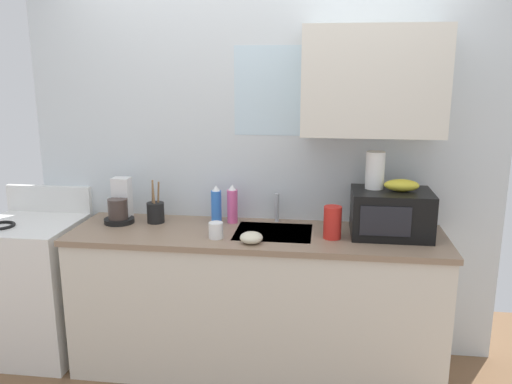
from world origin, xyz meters
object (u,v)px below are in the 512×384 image
object	(u,v)px
dish_soap_bottle_pink	(232,205)
small_bowl	(252,238)
paper_towel_roll	(375,170)
banana_bunch	(402,185)
cereal_canister	(332,222)
utensil_crock	(156,212)
coffee_maker	(120,206)
stove_range	(35,287)
microwave	(391,213)
mug_white	(216,230)
dish_soap_bottle_blue	(216,205)

from	to	relation	value
dish_soap_bottle_pink	small_bowl	bearing A→B (deg)	-64.92
paper_towel_roll	banana_bunch	bearing A→B (deg)	-18.43
dish_soap_bottle_pink	banana_bunch	bearing A→B (deg)	-7.52
cereal_canister	utensil_crock	xyz separation A→B (m)	(-1.12, 0.17, -0.02)
coffee_maker	utensil_crock	bearing A→B (deg)	2.86
stove_range	paper_towel_roll	distance (m)	2.32
paper_towel_roll	utensil_crock	distance (m)	1.39
coffee_maker	cereal_canister	bearing A→B (deg)	-6.70
microwave	utensil_crock	distance (m)	1.46
microwave	mug_white	world-z (taller)	microwave
dish_soap_bottle_pink	dish_soap_bottle_blue	size ratio (longest dim) A/B	1.01
coffee_maker	dish_soap_bottle_blue	bearing A→B (deg)	4.44
paper_towel_roll	cereal_canister	bearing A→B (deg)	-147.99
stove_range	cereal_canister	size ratio (longest dim) A/B	5.68
cereal_canister	utensil_crock	distance (m)	1.13
stove_range	utensil_crock	bearing A→B (deg)	8.17
paper_towel_roll	small_bowl	world-z (taller)	paper_towel_roll
banana_bunch	cereal_canister	distance (m)	0.45
stove_range	utensil_crock	world-z (taller)	utensil_crock
coffee_maker	small_bowl	size ratio (longest dim) A/B	2.15
dish_soap_bottle_pink	small_bowl	world-z (taller)	dish_soap_bottle_pink
stove_range	dish_soap_bottle_pink	distance (m)	1.42
microwave	utensil_crock	bearing A→B (deg)	177.19
microwave	coffee_maker	xyz separation A→B (m)	(-1.69, 0.06, -0.03)
banana_bunch	microwave	bearing A→B (deg)	-178.23
banana_bunch	utensil_crock	size ratio (longest dim) A/B	0.72
cereal_canister	paper_towel_roll	bearing A→B (deg)	32.01
stove_range	cereal_canister	bearing A→B (deg)	-1.59
dish_soap_bottle_blue	mug_white	world-z (taller)	dish_soap_bottle_blue
banana_bunch	coffee_maker	size ratio (longest dim) A/B	0.71
cereal_canister	mug_white	world-z (taller)	cereal_canister
stove_range	dish_soap_bottle_pink	xyz separation A→B (m)	(1.30, 0.18, 0.56)
microwave	paper_towel_roll	size ratio (longest dim) A/B	2.09
microwave	stove_range	bearing A→B (deg)	-178.86
dish_soap_bottle_pink	cereal_canister	world-z (taller)	dish_soap_bottle_pink
coffee_maker	dish_soap_bottle_blue	xyz separation A→B (m)	(0.62, 0.05, 0.01)
paper_towel_roll	utensil_crock	world-z (taller)	paper_towel_roll
banana_bunch	mug_white	bearing A→B (deg)	-169.84
banana_bunch	dish_soap_bottle_pink	xyz separation A→B (m)	(-1.02, 0.13, -0.19)
mug_white	paper_towel_roll	bearing A→B (deg)	14.77
dish_soap_bottle_blue	mug_white	distance (m)	0.31
utensil_crock	small_bowl	distance (m)	0.74
dish_soap_bottle_pink	cereal_canister	xyz separation A→B (m)	(0.63, -0.23, -0.02)
utensil_crock	banana_bunch	bearing A→B (deg)	-2.65
paper_towel_roll	dish_soap_bottle_pink	size ratio (longest dim) A/B	0.89
stove_range	dish_soap_bottle_blue	xyz separation A→B (m)	(1.20, 0.15, 0.56)
paper_towel_roll	dish_soap_bottle_blue	distance (m)	1.01
dish_soap_bottle_pink	mug_white	distance (m)	0.33
microwave	cereal_canister	xyz separation A→B (m)	(-0.34, -0.10, -0.04)
paper_towel_roll	mug_white	distance (m)	1.00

